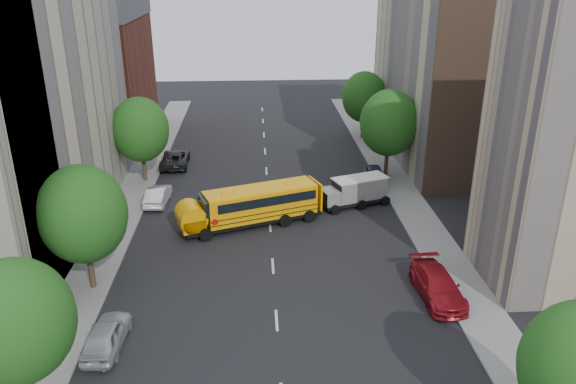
{
  "coord_description": "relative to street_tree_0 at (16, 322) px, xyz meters",
  "views": [
    {
      "loc": [
        -0.9,
        -34.05,
        18.46
      ],
      "look_at": [
        1.23,
        2.0,
        3.57
      ],
      "focal_mm": 35.0,
      "sensor_mm": 36.0,
      "label": 1
    }
  ],
  "objects": [
    {
      "name": "parked_car_1",
      "position": [
        1.95,
        22.87,
        -3.92
      ],
      "size": [
        1.74,
        4.44,
        1.44
      ],
      "primitive_type": "imported",
      "rotation": [
        0.0,
        0.0,
        3.09
      ],
      "color": "silver",
      "rests_on": "ground"
    },
    {
      "name": "street_tree_0",
      "position": [
        0.0,
        0.0,
        0.0
      ],
      "size": [
        4.8,
        4.8,
        7.41
      ],
      "color": "#38281C",
      "rests_on": "ground"
    },
    {
      "name": "parked_car_0",
      "position": [
        2.2,
        4.21,
        -3.89
      ],
      "size": [
        1.98,
        4.47,
        1.49
      ],
      "primitive_type": "imported",
      "rotation": [
        0.0,
        0.0,
        3.09
      ],
      "color": "#ADAEB4",
      "rests_on": "ground"
    },
    {
      "name": "street_tree_4",
      "position": [
        22.0,
        28.0,
        0.43
      ],
      "size": [
        5.25,
        5.25,
        8.1
      ],
      "color": "#38281C",
      "rests_on": "ground"
    },
    {
      "name": "parked_car_3",
      "position": [
        20.58,
        7.8,
        -3.85
      ],
      "size": [
        2.5,
        5.54,
        1.57
      ],
      "primitive_type": "imported",
      "rotation": [
        0.0,
        0.0,
        0.06
      ],
      "color": "maroon",
      "rests_on": "ground"
    },
    {
      "name": "school_bus",
      "position": [
        9.55,
        18.29,
        -2.99
      ],
      "size": [
        10.68,
        5.76,
        2.97
      ],
      "rotation": [
        0.0,
        0.0,
        0.34
      ],
      "color": "black",
      "rests_on": "ground"
    },
    {
      "name": "street_tree_1",
      "position": [
        0.0,
        10.0,
        0.31
      ],
      "size": [
        5.12,
        5.12,
        7.9
      ],
      "color": "#38281C",
      "rests_on": "ground"
    },
    {
      "name": "parked_car_4",
      "position": [
        20.6,
        26.23,
        -3.91
      ],
      "size": [
        2.0,
        4.39,
        1.46
      ],
      "primitive_type": "imported",
      "rotation": [
        0.0,
        0.0,
        -0.06
      ],
      "color": "#363D5E",
      "rests_on": "ground"
    },
    {
      "name": "street_tree_2",
      "position": [
        0.0,
        28.0,
        0.19
      ],
      "size": [
        4.99,
        4.99,
        7.71
      ],
      "color": "#38281C",
      "rests_on": "ground"
    },
    {
      "name": "sidewalk_right",
      "position": [
        22.5,
        19.0,
        -4.58
      ],
      "size": [
        3.0,
        80.0,
        0.12
      ],
      "primitive_type": "cube",
      "color": "slate",
      "rests_on": "ground"
    },
    {
      "name": "building_left_redbrick",
      "position": [
        -7.0,
        42.0,
        1.86
      ],
      "size": [
        10.0,
        15.0,
        13.0
      ],
      "primitive_type": "cube",
      "color": "maroon",
      "rests_on": "ground"
    },
    {
      "name": "building_right_sidewall",
      "position": [
        29.0,
        23.0,
        4.36
      ],
      "size": [
        10.1,
        0.3,
        18.0
      ],
      "primitive_type": "cube",
      "color": "brown",
      "rests_on": "ground"
    },
    {
      "name": "safari_truck",
      "position": [
        17.97,
        21.49,
        -3.39
      ],
      "size": [
        5.83,
        3.65,
        2.36
      ],
      "rotation": [
        0.0,
        0.0,
        0.34
      ],
      "color": "black",
      "rests_on": "ground"
    },
    {
      "name": "building_right_far",
      "position": [
        29.0,
        34.0,
        4.36
      ],
      "size": [
        10.0,
        22.0,
        18.0
      ],
      "primitive_type": "cube",
      "color": "#B9B090",
      "rests_on": "ground"
    },
    {
      "name": "ground",
      "position": [
        11.0,
        14.0,
        -4.64
      ],
      "size": [
        120.0,
        120.0,
        0.0
      ],
      "primitive_type": "plane",
      "color": "black",
      "rests_on": "ground"
    },
    {
      "name": "street_tree_5",
      "position": [
        22.0,
        40.0,
        0.06
      ],
      "size": [
        4.86,
        4.86,
        7.51
      ],
      "color": "#38281C",
      "rests_on": "ground"
    },
    {
      "name": "sidewalk_left",
      "position": [
        -0.5,
        19.0,
        -4.58
      ],
      "size": [
        3.0,
        80.0,
        0.12
      ],
      "primitive_type": "cube",
      "color": "slate",
      "rests_on": "ground"
    },
    {
      "name": "building_left_cream",
      "position": [
        -7.0,
        20.0,
        5.36
      ],
      "size": [
        10.0,
        26.0,
        20.0
      ],
      "primitive_type": "cube",
      "color": "#C0B39B",
      "rests_on": "ground"
    },
    {
      "name": "parked_car_2",
      "position": [
        2.2,
        32.02,
        -3.88
      ],
      "size": [
        2.64,
        5.52,
        1.52
      ],
      "primitive_type": "imported",
      "rotation": [
        0.0,
        0.0,
        3.16
      ],
      "color": "black",
      "rests_on": "ground"
    },
    {
      "name": "lane_markings",
      "position": [
        11.0,
        24.0,
        -4.64
      ],
      "size": [
        0.15,
        64.0,
        0.01
      ],
      "primitive_type": "cube",
      "color": "silver",
      "rests_on": "ground"
    }
  ]
}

